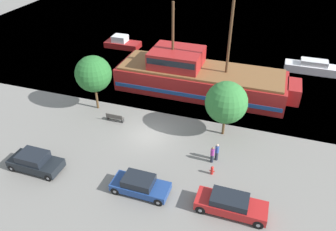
% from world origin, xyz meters
% --- Properties ---
extents(ground_plane, '(160.00, 160.00, 0.00)m').
position_xyz_m(ground_plane, '(0.00, 0.00, 0.00)').
color(ground_plane, gray).
extents(water_surface, '(80.00, 80.00, 0.00)m').
position_xyz_m(water_surface, '(0.00, 44.00, 0.00)').
color(water_surface, slate).
rests_on(water_surface, ground).
extents(pirate_ship, '(19.79, 5.89, 10.90)m').
position_xyz_m(pirate_ship, '(2.23, 9.68, 1.69)').
color(pirate_ship, '#A31E1E').
rests_on(pirate_ship, water_surface).
extents(moored_boat_dockside, '(7.95, 1.93, 1.65)m').
position_xyz_m(moored_boat_dockside, '(15.26, 18.78, 0.64)').
color(moored_boat_dockside, silver).
rests_on(moored_boat_dockside, water_surface).
extents(moored_boat_outer, '(5.07, 2.27, 1.72)m').
position_xyz_m(moored_boat_outer, '(-11.48, 18.91, 0.63)').
color(moored_boat_outer, maroon).
rests_on(moored_boat_outer, water_surface).
extents(parked_car_curb_front, '(4.28, 1.93, 1.54)m').
position_xyz_m(parked_car_curb_front, '(-6.96, -7.03, 0.74)').
color(parked_car_curb_front, black).
rests_on(parked_car_curb_front, ground_plane).
extents(parked_car_curb_mid, '(4.31, 1.86, 1.38)m').
position_xyz_m(parked_car_curb_mid, '(1.94, -6.69, 0.69)').
color(parked_car_curb_mid, navy).
rests_on(parked_car_curb_mid, ground_plane).
extents(parked_car_curb_rear, '(4.91, 1.84, 1.43)m').
position_xyz_m(parked_car_curb_rear, '(8.59, -6.44, 0.73)').
color(parked_car_curb_rear, '#B21E1E').
rests_on(parked_car_curb_rear, ground_plane).
extents(fire_hydrant, '(0.42, 0.25, 0.76)m').
position_xyz_m(fire_hydrant, '(6.61, -3.15, 0.41)').
color(fire_hydrant, red).
rests_on(fire_hydrant, ground_plane).
extents(bench_promenade_east, '(1.74, 0.45, 0.85)m').
position_xyz_m(bench_promenade_east, '(-3.96, 1.11, 0.44)').
color(bench_promenade_east, '#4C4742').
rests_on(bench_promenade_east, ground_plane).
extents(pedestrian_walking_near, '(0.32, 0.32, 1.63)m').
position_xyz_m(pedestrian_walking_near, '(6.60, -1.34, 0.82)').
color(pedestrian_walking_near, '#232838').
rests_on(pedestrian_walking_near, ground_plane).
extents(pedestrian_walking_far, '(0.32, 0.32, 1.55)m').
position_xyz_m(pedestrian_walking_far, '(6.30, -1.74, 0.78)').
color(pedestrian_walking_far, '#232838').
rests_on(pedestrian_walking_far, ground_plane).
extents(tree_row_east, '(3.60, 3.60, 5.74)m').
position_xyz_m(tree_row_east, '(-6.75, 2.79, 3.93)').
color(tree_row_east, brown).
rests_on(tree_row_east, ground_plane).
extents(tree_row_mideast, '(3.76, 3.76, 5.28)m').
position_xyz_m(tree_row_mideast, '(6.46, 2.43, 3.40)').
color(tree_row_mideast, brown).
rests_on(tree_row_mideast, ground_plane).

